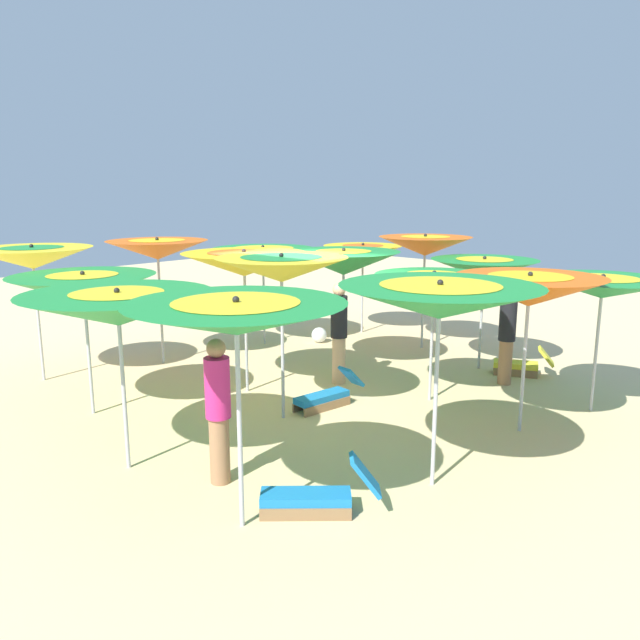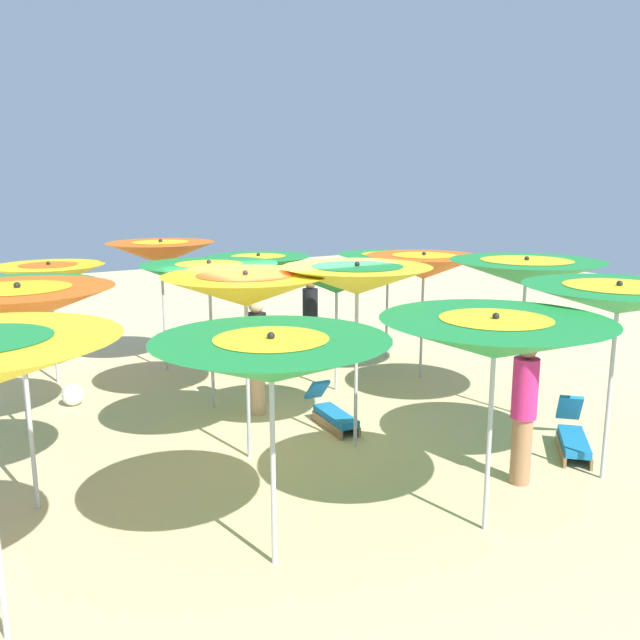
{
  "view_description": "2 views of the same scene",
  "coord_description": "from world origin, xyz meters",
  "px_view_note": "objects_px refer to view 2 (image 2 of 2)",
  "views": [
    {
      "loc": [
        -6.97,
        7.47,
        3.45
      ],
      "look_at": [
        0.77,
        -0.95,
        1.02
      ],
      "focal_mm": 34.6,
      "sensor_mm": 36.0,
      "label": 1
    },
    {
      "loc": [
        4.61,
        8.15,
        3.55
      ],
      "look_at": [
        -0.88,
        -0.25,
        1.46
      ],
      "focal_mm": 37.31,
      "sensor_mm": 36.0,
      "label": 2
    }
  ],
  "objects_px": {
    "beach_umbrella_14": "(16,296)",
    "beach_umbrella_4": "(495,338)",
    "beach_umbrella_7": "(259,265)",
    "beach_umbrella_6": "(337,281)",
    "beachgoer_0": "(524,409)",
    "beach_umbrella_9": "(246,290)",
    "beach_umbrella_3": "(388,262)",
    "beach_umbrella_8": "(271,360)",
    "beach_umbrella_2": "(424,267)",
    "beach_umbrella_1": "(526,272)",
    "lounger_2": "(333,413)",
    "beach_umbrella_11": "(161,253)",
    "beach_umbrella_10": "(209,278)",
    "lounger_1": "(290,347)",
    "beach_umbrella_0": "(618,299)",
    "beachgoer_2": "(310,319)",
    "beach_umbrella_5": "(357,280)",
    "lounger_0": "(573,437)",
    "beach_umbrella_15": "(49,275)",
    "beach_ball": "(73,395)",
    "beachgoer_1": "(257,353)",
    "beach_umbrella_13": "(19,305)"
  },
  "relations": [
    {
      "from": "beach_umbrella_8",
      "to": "lounger_0",
      "type": "relative_size",
      "value": 1.91
    },
    {
      "from": "beach_umbrella_11",
      "to": "beachgoer_0",
      "type": "relative_size",
      "value": 1.42
    },
    {
      "from": "beach_umbrella_3",
      "to": "beach_umbrella_8",
      "type": "bearing_deg",
      "value": 43.58
    },
    {
      "from": "beach_umbrella_7",
      "to": "beachgoer_0",
      "type": "xyz_separation_m",
      "value": [
        -0.07,
        6.45,
        -1.04
      ]
    },
    {
      "from": "beach_umbrella_3",
      "to": "beach_umbrella_15",
      "type": "height_order",
      "value": "beach_umbrella_15"
    },
    {
      "from": "beach_umbrella_6",
      "to": "beachgoer_1",
      "type": "xyz_separation_m",
      "value": [
        1.71,
        0.34,
        -0.95
      ]
    },
    {
      "from": "beach_umbrella_5",
      "to": "beach_umbrella_15",
      "type": "xyz_separation_m",
      "value": [
        2.75,
        -5.34,
        -0.36
      ]
    },
    {
      "from": "beach_umbrella_6",
      "to": "beachgoer_2",
      "type": "xyz_separation_m",
      "value": [
        -0.52,
        -1.65,
        -1.01
      ]
    },
    {
      "from": "beach_umbrella_11",
      "to": "beachgoer_2",
      "type": "bearing_deg",
      "value": 155.17
    },
    {
      "from": "beach_umbrella_6",
      "to": "beach_umbrella_7",
      "type": "height_order",
      "value": "beach_umbrella_7"
    },
    {
      "from": "beach_umbrella_6",
      "to": "beach_umbrella_7",
      "type": "xyz_separation_m",
      "value": [
        0.3,
        -2.23,
        0.06
      ]
    },
    {
      "from": "beachgoer_0",
      "to": "beach_umbrella_3",
      "type": "bearing_deg",
      "value": -123.19
    },
    {
      "from": "lounger_2",
      "to": "beachgoer_0",
      "type": "bearing_deg",
      "value": 23.72
    },
    {
      "from": "lounger_2",
      "to": "beachgoer_0",
      "type": "height_order",
      "value": "beachgoer_0"
    },
    {
      "from": "beach_umbrella_7",
      "to": "beach_umbrella_8",
      "type": "relative_size",
      "value": 0.98
    },
    {
      "from": "lounger_0",
      "to": "lounger_2",
      "type": "height_order",
      "value": "lounger_0"
    },
    {
      "from": "beach_umbrella_4",
      "to": "beach_umbrella_7",
      "type": "xyz_separation_m",
      "value": [
        -1.09,
        -6.99,
        -0.07
      ]
    },
    {
      "from": "beach_umbrella_14",
      "to": "beach_umbrella_1",
      "type": "bearing_deg",
      "value": 153.38
    },
    {
      "from": "beach_umbrella_11",
      "to": "lounger_0",
      "type": "xyz_separation_m",
      "value": [
        -3.13,
        6.81,
        -2.05
      ]
    },
    {
      "from": "beach_umbrella_7",
      "to": "lounger_1",
      "type": "xyz_separation_m",
      "value": [
        -0.78,
        -0.16,
        -1.77
      ]
    },
    {
      "from": "beach_umbrella_11",
      "to": "beach_ball",
      "type": "bearing_deg",
      "value": 30.34
    },
    {
      "from": "beach_umbrella_4",
      "to": "beach_umbrella_9",
      "type": "relative_size",
      "value": 0.93
    },
    {
      "from": "beach_umbrella_14",
      "to": "beachgoer_0",
      "type": "bearing_deg",
      "value": 133.18
    },
    {
      "from": "beach_umbrella_2",
      "to": "beach_umbrella_11",
      "type": "bearing_deg",
      "value": -39.66
    },
    {
      "from": "beach_umbrella_9",
      "to": "beach_umbrella_2",
      "type": "bearing_deg",
      "value": -160.86
    },
    {
      "from": "beach_umbrella_14",
      "to": "beach_umbrella_4",
      "type": "bearing_deg",
      "value": 122.35
    },
    {
      "from": "beachgoer_0",
      "to": "beach_umbrella_7",
      "type": "bearing_deg",
      "value": -99.17
    },
    {
      "from": "beach_umbrella_10",
      "to": "lounger_1",
      "type": "bearing_deg",
      "value": -141.92
    },
    {
      "from": "beach_umbrella_9",
      "to": "beach_umbrella_13",
      "type": "height_order",
      "value": "beach_umbrella_13"
    },
    {
      "from": "beachgoer_1",
      "to": "beach_umbrella_4",
      "type": "bearing_deg",
      "value": 143.47
    },
    {
      "from": "beach_umbrella_1",
      "to": "beach_umbrella_14",
      "type": "relative_size",
      "value": 1.09
    },
    {
      "from": "lounger_2",
      "to": "beach_ball",
      "type": "distance_m",
      "value": 4.29
    },
    {
      "from": "beach_umbrella_8",
      "to": "beachgoer_1",
      "type": "relative_size",
      "value": 1.23
    },
    {
      "from": "beach_umbrella_1",
      "to": "beach_umbrella_3",
      "type": "height_order",
      "value": "beach_umbrella_1"
    },
    {
      "from": "beach_umbrella_6",
      "to": "beach_umbrella_0",
      "type": "bearing_deg",
      "value": 98.74
    },
    {
      "from": "beach_umbrella_6",
      "to": "beachgoer_0",
      "type": "distance_m",
      "value": 4.34
    },
    {
      "from": "beach_umbrella_9",
      "to": "beach_umbrella_10",
      "type": "height_order",
      "value": "beach_umbrella_9"
    },
    {
      "from": "beach_umbrella_11",
      "to": "beach_umbrella_14",
      "type": "distance_m",
      "value": 3.55
    },
    {
      "from": "beach_umbrella_7",
      "to": "beach_umbrella_6",
      "type": "bearing_deg",
      "value": 97.68
    },
    {
      "from": "beach_umbrella_7",
      "to": "lounger_1",
      "type": "height_order",
      "value": "beach_umbrella_7"
    },
    {
      "from": "beach_umbrella_3",
      "to": "beach_umbrella_14",
      "type": "relative_size",
      "value": 0.97
    },
    {
      "from": "lounger_0",
      "to": "beach_umbrella_8",
      "type": "bearing_deg",
      "value": -41.59
    },
    {
      "from": "beach_umbrella_11",
      "to": "lounger_0",
      "type": "bearing_deg",
      "value": 114.69
    },
    {
      "from": "beach_umbrella_3",
      "to": "beach_umbrella_8",
      "type": "height_order",
      "value": "beach_umbrella_8"
    },
    {
      "from": "beach_umbrella_2",
      "to": "beach_umbrella_7",
      "type": "distance_m",
      "value": 3.2
    },
    {
      "from": "beach_umbrella_7",
      "to": "beach_umbrella_5",
      "type": "bearing_deg",
      "value": 78.45
    },
    {
      "from": "beach_umbrella_13",
      "to": "beach_umbrella_9",
      "type": "bearing_deg",
      "value": 179.47
    },
    {
      "from": "beachgoer_0",
      "to": "beach_umbrella_15",
      "type": "bearing_deg",
      "value": -72.87
    },
    {
      "from": "beach_umbrella_0",
      "to": "beach_umbrella_7",
      "type": "xyz_separation_m",
      "value": [
        1.02,
        -6.92,
        -0.24
      ]
    },
    {
      "from": "beach_umbrella_1",
      "to": "beach_umbrella_14",
      "type": "height_order",
      "value": "beach_umbrella_1"
    }
  ]
}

